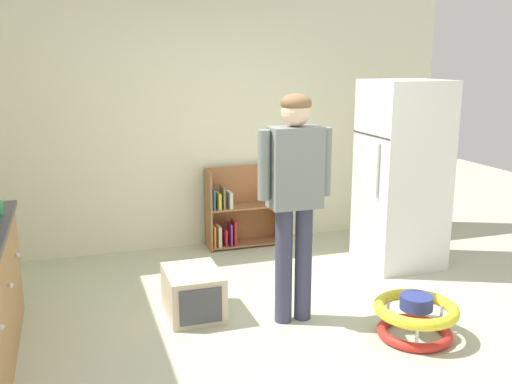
% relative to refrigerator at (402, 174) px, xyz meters
% --- Properties ---
extents(ground_plane, '(12.00, 12.00, 0.00)m').
position_rel_refrigerator_xyz_m(ground_plane, '(-1.54, -1.13, -0.89)').
color(ground_plane, '#B9C0A1').
rests_on(ground_plane, ground).
extents(back_wall, '(5.20, 0.06, 2.70)m').
position_rel_refrigerator_xyz_m(back_wall, '(-1.54, 1.20, 0.46)').
color(back_wall, beige).
rests_on(back_wall, ground).
extents(refrigerator, '(0.73, 0.68, 1.78)m').
position_rel_refrigerator_xyz_m(refrigerator, '(0.00, 0.00, 0.00)').
color(refrigerator, white).
rests_on(refrigerator, ground).
extents(bookshelf, '(0.80, 0.28, 0.85)m').
position_rel_refrigerator_xyz_m(bookshelf, '(-1.33, 1.02, -0.52)').
color(bookshelf, '#98673F').
rests_on(bookshelf, ground).
extents(standing_person, '(0.57, 0.23, 1.73)m').
position_rel_refrigerator_xyz_m(standing_person, '(-1.45, -0.86, 0.16)').
color(standing_person, '#393B54').
rests_on(standing_person, ground).
extents(baby_walker, '(0.60, 0.60, 0.32)m').
position_rel_refrigerator_xyz_m(baby_walker, '(-0.72, -1.41, -0.73)').
color(baby_walker, red).
rests_on(baby_walker, ground).
extents(pet_carrier, '(0.42, 0.55, 0.36)m').
position_rel_refrigerator_xyz_m(pet_carrier, '(-2.16, -0.53, -0.71)').
color(pet_carrier, beige).
rests_on(pet_carrier, ground).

